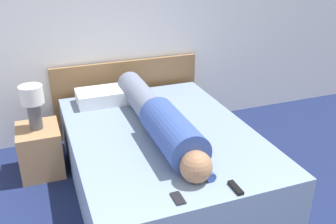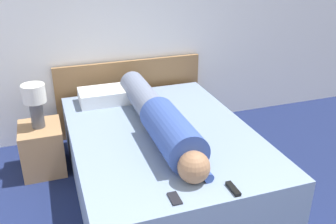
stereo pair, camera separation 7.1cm
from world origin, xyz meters
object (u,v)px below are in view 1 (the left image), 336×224
object	(u,v)px
nightstand	(40,150)
tv_remote	(236,188)
table_lamp	(33,102)
pillow_near_headboard	(105,96)
person_lying	(160,119)
cell_phone	(178,198)
bed	(162,158)

from	to	relation	value
nightstand	tv_remote	distance (m)	1.98
table_lamp	pillow_near_headboard	distance (m)	0.72
person_lying	tv_remote	xyz separation A→B (m)	(0.21, -0.91, -0.13)
tv_remote	person_lying	bearing A→B (deg)	102.70
pillow_near_headboard	cell_phone	bearing A→B (deg)	-86.47
nightstand	tv_remote	xyz separation A→B (m)	(1.18, -1.55, 0.32)
person_lying	bed	bearing A→B (deg)	53.54
person_lying	cell_phone	bearing A→B (deg)	-102.17
bed	cell_phone	xyz separation A→B (m)	(-0.22, -0.91, 0.27)
table_lamp	person_lying	bearing A→B (deg)	-33.21
cell_phone	nightstand	bearing A→B (deg)	117.51
nightstand	pillow_near_headboard	size ratio (longest dim) A/B	0.83
bed	cell_phone	distance (m)	0.98
table_lamp	pillow_near_headboard	xyz separation A→B (m)	(0.68, 0.20, -0.12)
pillow_near_headboard	tv_remote	xyz separation A→B (m)	(0.50, -1.75, -0.06)
bed	cell_phone	size ratio (longest dim) A/B	16.13
nightstand	table_lamp	xyz separation A→B (m)	(0.00, -0.00, 0.50)
table_lamp	person_lying	size ratio (longest dim) A/B	0.23
bed	person_lying	size ratio (longest dim) A/B	1.16
person_lying	tv_remote	world-z (taller)	person_lying
tv_remote	pillow_near_headboard	bearing A→B (deg)	105.95
table_lamp	person_lying	world-z (taller)	table_lamp
pillow_near_headboard	cell_phone	size ratio (longest dim) A/B	4.25
nightstand	cell_phone	xyz separation A→B (m)	(0.79, -1.52, 0.31)
bed	person_lying	xyz separation A→B (m)	(-0.03, -0.04, 0.41)
pillow_near_headboard	nightstand	bearing A→B (deg)	-163.90
nightstand	table_lamp	bearing A→B (deg)	-90.00
nightstand	pillow_near_headboard	world-z (taller)	pillow_near_headboard
nightstand	cell_phone	bearing A→B (deg)	-62.49
person_lying	tv_remote	distance (m)	0.94
bed	person_lying	world-z (taller)	person_lying
bed	table_lamp	xyz separation A→B (m)	(-1.01, 0.60, 0.46)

